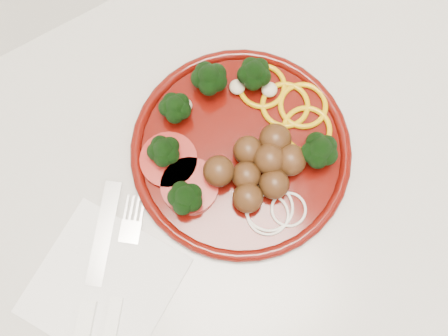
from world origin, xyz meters
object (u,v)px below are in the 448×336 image
knife (88,307)px  napkin (103,285)px  fork (114,314)px  plate (239,148)px

knife → napkin: bearing=-22.7°
fork → plate: bearing=-28.3°
plate → knife: plate is taller
plate → napkin: size_ratio=1.77×
napkin → fork: size_ratio=0.89×
plate → knife: size_ratio=1.40×
napkin → knife: knife is taller
napkin → knife: bearing=-151.8°
plate → fork: (-0.22, -0.09, -0.01)m
fork → napkin: bearing=33.3°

